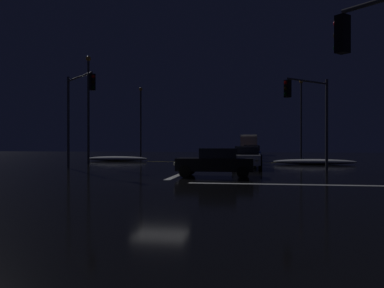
% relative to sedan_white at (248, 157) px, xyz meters
% --- Properties ---
extents(ground, '(120.00, 120.00, 0.10)m').
position_rel_sedan_white_xyz_m(ground, '(-3.86, -10.76, -0.85)').
color(ground, black).
extents(stop_line_north, '(0.35, 14.87, 0.01)m').
position_rel_sedan_white_xyz_m(stop_line_north, '(-3.86, -2.11, -0.80)').
color(stop_line_north, white).
rests_on(stop_line_north, ground).
extents(centre_line_ns, '(22.00, 0.15, 0.01)m').
position_rel_sedan_white_xyz_m(centre_line_ns, '(-3.86, 9.49, -0.80)').
color(centre_line_ns, yellow).
rests_on(centre_line_ns, ground).
extents(crosswalk_bar_east, '(14.87, 0.40, 0.01)m').
position_rel_sedan_white_xyz_m(crosswalk_bar_east, '(4.90, -10.76, -0.80)').
color(crosswalk_bar_east, white).
rests_on(crosswalk_bar_east, ground).
extents(snow_bank_left_curb, '(6.27, 1.50, 0.48)m').
position_rel_sedan_white_xyz_m(snow_bank_left_curb, '(-13.32, 9.91, -0.56)').
color(snow_bank_left_curb, white).
rests_on(snow_bank_left_curb, ground).
extents(snow_bank_right_curb, '(6.98, 1.50, 0.45)m').
position_rel_sedan_white_xyz_m(snow_bank_right_curb, '(5.60, 6.45, -0.58)').
color(snow_bank_right_curb, white).
rests_on(snow_bank_right_curb, ground).
extents(sedan_white, '(2.02, 4.33, 1.57)m').
position_rel_sedan_white_xyz_m(sedan_white, '(0.00, 0.00, 0.00)').
color(sedan_white, silver).
rests_on(sedan_white, ground).
extents(sedan_gray, '(2.02, 4.33, 1.57)m').
position_rel_sedan_white_xyz_m(sedan_gray, '(-0.37, 6.05, 0.00)').
color(sedan_gray, slate).
rests_on(sedan_gray, ground).
extents(sedan_blue, '(2.02, 4.33, 1.57)m').
position_rel_sedan_white_xyz_m(sedan_blue, '(0.21, 12.51, 0.00)').
color(sedan_blue, navy).
rests_on(sedan_blue, ground).
extents(sedan_red, '(2.02, 4.33, 1.57)m').
position_rel_sedan_white_xyz_m(sedan_red, '(0.20, 19.25, 0.00)').
color(sedan_red, maroon).
rests_on(sedan_red, ground).
extents(sedan_orange, '(2.02, 4.33, 1.57)m').
position_rel_sedan_white_xyz_m(sedan_orange, '(-0.11, 25.22, 0.00)').
color(sedan_orange, '#C66014').
rests_on(sedan_orange, ground).
extents(box_truck, '(2.68, 8.28, 3.08)m').
position_rel_sedan_white_xyz_m(box_truck, '(-0.35, 32.98, 0.91)').
color(box_truck, beige).
rests_on(box_truck, ground).
extents(sedan_black_crossing, '(4.33, 2.02, 1.57)m').
position_rel_sedan_white_xyz_m(sedan_black_crossing, '(-1.62, -7.05, 0.00)').
color(sedan_black_crossing, black).
rests_on(sedan_black_crossing, ground).
extents(traffic_signal_ne, '(3.06, 3.06, 6.05)m').
position_rel_sedan_white_xyz_m(traffic_signal_ne, '(4.01, -2.90, 3.37)').
color(traffic_signal_ne, '#4C4C51').
rests_on(traffic_signal_ne, ground).
extents(traffic_signal_nw, '(3.48, 3.48, 6.67)m').
position_rel_sedan_white_xyz_m(traffic_signal_nw, '(-11.61, -3.02, 3.81)').
color(traffic_signal_nw, '#4C4C51').
rests_on(traffic_signal_nw, ground).
extents(streetlamp_left_near, '(0.44, 0.44, 9.31)m').
position_rel_sedan_white_xyz_m(streetlamp_left_near, '(-13.62, 3.49, 4.55)').
color(streetlamp_left_near, '#424247').
rests_on(streetlamp_left_near, ground).
extents(streetlamp_right_far, '(0.44, 0.44, 9.27)m').
position_rel_sedan_white_xyz_m(streetlamp_right_far, '(5.90, 19.49, 4.53)').
color(streetlamp_right_far, '#424247').
rests_on(streetlamp_right_far, ground).
extents(streetlamp_left_far, '(0.44, 0.44, 8.78)m').
position_rel_sedan_white_xyz_m(streetlamp_left_far, '(-13.62, 19.49, 4.27)').
color(streetlamp_left_far, '#424247').
rests_on(streetlamp_left_far, ground).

